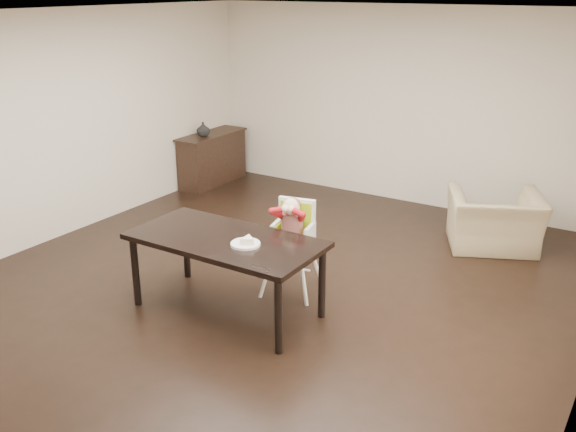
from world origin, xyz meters
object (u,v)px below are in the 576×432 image
object	(u,v)px
armchair	(495,212)
sideboard	(212,159)
high_chair	(293,225)
dining_table	(226,246)

from	to	relation	value
armchair	sideboard	size ratio (longest dim) A/B	0.82
armchair	high_chair	bearing A→B (deg)	32.41
armchair	sideboard	bearing A→B (deg)	-28.58
high_chair	sideboard	xyz separation A→B (m)	(-3.00, 2.49, -0.31)
high_chair	armchair	size ratio (longest dim) A/B	0.97
dining_table	high_chair	xyz separation A→B (m)	(0.30, 0.70, 0.04)
dining_table	high_chair	size ratio (longest dim) A/B	1.80
high_chair	armchair	xyz separation A→B (m)	(1.41, 2.20, -0.26)
dining_table	sideboard	world-z (taller)	sideboard
dining_table	sideboard	size ratio (longest dim) A/B	1.43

